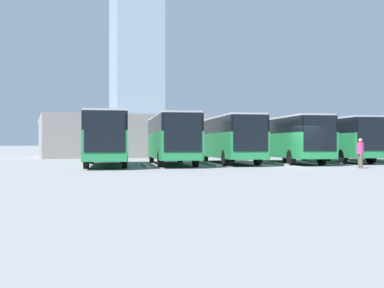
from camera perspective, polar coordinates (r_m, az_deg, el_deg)
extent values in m
plane|color=gray|center=(30.21, 12.55, -2.64)|extent=(600.00, 600.00, 0.00)
cube|color=#238447|center=(41.51, 21.17, -0.13)|extent=(4.26, 11.21, 1.68)
cube|color=black|center=(41.53, 21.17, 1.75)|extent=(4.20, 11.04, 1.03)
cube|color=silver|center=(41.55, 21.17, 2.54)|extent=(4.09, 10.76, 0.12)
cylinder|color=black|center=(45.00, 20.15, -1.11)|extent=(0.47, 1.05, 1.02)
cylinder|color=black|center=(43.99, 17.73, -1.13)|extent=(0.47, 1.05, 1.02)
cube|color=#9E9E99|center=(38.87, 20.25, -1.93)|extent=(1.22, 5.73, 0.15)
cube|color=#238447|center=(38.49, 16.56, -0.14)|extent=(4.26, 11.21, 1.68)
cube|color=black|center=(38.51, 16.56, 1.88)|extent=(4.20, 11.04, 1.03)
cube|color=black|center=(33.63, 20.63, 1.14)|extent=(2.12, 0.40, 2.21)
cube|color=#238447|center=(33.63, 20.63, -1.22)|extent=(2.29, 0.45, 0.40)
cube|color=silver|center=(38.53, 16.56, 2.74)|extent=(4.09, 10.76, 0.12)
cylinder|color=black|center=(35.99, 20.44, -1.40)|extent=(0.47, 1.05, 1.02)
cylinder|color=black|center=(34.98, 17.40, -1.44)|extent=(0.47, 1.05, 1.02)
cylinder|color=black|center=(42.02, 15.86, -1.19)|extent=(0.47, 1.05, 1.02)
cylinder|color=black|center=(41.16, 13.16, -1.21)|extent=(0.47, 1.05, 1.02)
cube|color=#9E9E99|center=(35.91, 15.23, -2.09)|extent=(1.22, 5.73, 0.15)
cube|color=#238447|center=(35.62, 11.33, -0.15)|extent=(4.26, 11.21, 1.68)
cube|color=black|center=(35.64, 11.33, 2.03)|extent=(4.20, 11.04, 1.03)
cube|color=black|center=(30.54, 14.94, 1.25)|extent=(2.12, 0.40, 2.21)
cube|color=#238447|center=(30.54, 14.95, -1.35)|extent=(2.29, 0.45, 0.40)
cube|color=silver|center=(35.66, 11.33, 2.96)|extent=(4.09, 10.76, 0.12)
cylinder|color=black|center=(32.90, 15.15, -1.53)|extent=(0.47, 1.05, 1.02)
cylinder|color=black|center=(32.08, 11.67, -1.57)|extent=(0.47, 1.05, 1.02)
cylinder|color=black|center=(39.18, 11.05, -1.28)|extent=(0.47, 1.05, 1.02)
cylinder|color=black|center=(38.50, 8.06, -1.30)|extent=(0.47, 1.05, 1.02)
cube|color=#9E9E99|center=(33.14, 9.48, -2.27)|extent=(1.22, 5.73, 0.15)
cube|color=#238447|center=(34.22, 4.40, -0.16)|extent=(4.26, 11.21, 1.68)
cube|color=black|center=(34.24, 4.40, 2.11)|extent=(4.20, 11.04, 1.03)
cube|color=black|center=(28.92, 6.96, 1.32)|extent=(2.12, 0.40, 2.21)
cube|color=#238447|center=(28.91, 6.97, -1.43)|extent=(2.29, 0.45, 0.40)
cube|color=silver|center=(34.26, 4.40, 3.07)|extent=(4.09, 10.76, 0.12)
cylinder|color=black|center=(31.24, 7.78, -1.62)|extent=(0.47, 1.05, 1.02)
cylinder|color=black|center=(30.68, 3.96, -1.65)|extent=(0.47, 1.05, 1.02)
cylinder|color=black|center=(37.78, 4.76, -1.33)|extent=(0.47, 1.05, 1.02)
cylinder|color=black|center=(37.32, 1.58, -1.34)|extent=(0.47, 1.05, 1.02)
cube|color=#9E9E99|center=(31.89, 1.95, -2.36)|extent=(1.22, 5.73, 0.15)
cube|color=#238447|center=(32.29, -2.46, -0.17)|extent=(4.26, 11.21, 1.68)
cube|color=black|center=(32.32, -2.46, 2.24)|extent=(4.20, 11.04, 1.03)
cube|color=black|center=(26.86, -1.08, 1.42)|extent=(2.12, 0.40, 2.21)
cube|color=#238447|center=(26.85, -1.08, -1.54)|extent=(2.29, 0.45, 0.40)
cube|color=silver|center=(32.35, -2.46, 3.25)|extent=(4.09, 10.76, 0.12)
cylinder|color=black|center=(29.10, 0.42, -1.74)|extent=(0.47, 1.05, 1.02)
cylinder|color=black|center=(28.82, -3.77, -1.75)|extent=(0.47, 1.05, 1.02)
cylinder|color=black|center=(35.81, -1.40, -1.40)|extent=(0.47, 1.05, 1.02)
cylinder|color=black|center=(35.58, -4.81, -1.41)|extent=(0.47, 1.05, 1.02)
cube|color=#9E9E99|center=(30.17, -5.57, -2.50)|extent=(1.22, 5.73, 0.15)
cube|color=#238447|center=(31.06, -10.11, -0.18)|extent=(4.26, 11.21, 1.68)
cube|color=black|center=(31.08, -10.11, 2.32)|extent=(4.20, 11.04, 1.03)
cube|color=black|center=(25.57, -10.30, 1.49)|extent=(2.12, 0.40, 2.21)
cube|color=#238447|center=(25.57, -10.30, -1.62)|extent=(2.29, 0.45, 0.40)
cube|color=silver|center=(31.11, -10.11, 3.38)|extent=(4.09, 10.76, 0.12)
cylinder|color=black|center=(27.68, -8.00, -1.83)|extent=(0.47, 1.05, 1.02)
cylinder|color=black|center=(27.71, -12.43, -1.83)|extent=(0.47, 1.05, 1.02)
cylinder|color=black|center=(34.46, -8.24, -1.46)|extent=(0.47, 1.05, 1.02)
cylinder|color=black|center=(34.49, -11.79, -1.46)|extent=(0.47, 1.05, 1.02)
cylinder|color=brown|center=(29.17, 19.25, -1.92)|extent=(0.24, 0.24, 0.83)
cylinder|color=brown|center=(28.97, 19.40, -1.93)|extent=(0.24, 0.24, 0.83)
cylinder|color=#D13375|center=(29.05, 19.33, -0.46)|extent=(0.47, 0.47, 0.66)
sphere|color=tan|center=(29.05, 19.33, 0.41)|extent=(0.22, 0.22, 0.22)
cube|color=gray|center=(54.55, -2.17, 0.83)|extent=(28.97, 13.00, 4.32)
cube|color=silver|center=(62.30, -4.30, 2.50)|extent=(28.97, 3.00, 0.24)
cylinder|color=slate|center=(66.56, 3.93, 0.58)|extent=(0.20, 0.20, 4.07)
cylinder|color=slate|center=(61.57, -13.73, 0.63)|extent=(0.20, 0.20, 4.07)
cube|color=#93A8B7|center=(213.39, -6.61, 9.87)|extent=(20.38, 20.38, 75.64)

